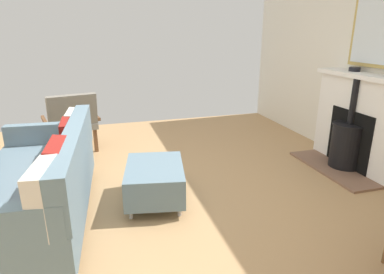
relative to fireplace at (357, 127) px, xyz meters
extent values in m
cube|color=tan|center=(2.56, 0.23, -0.50)|extent=(5.58, 6.02, 0.01)
cube|color=brown|center=(0.28, 0.00, -0.48)|extent=(0.39, 1.18, 0.03)
cube|color=white|center=(-0.04, 0.00, 0.03)|extent=(0.26, 1.24, 1.07)
cube|color=black|center=(0.07, 0.00, -0.13)|extent=(0.06, 0.66, 0.67)
cylinder|color=black|center=(0.11, 0.00, -0.22)|extent=(0.36, 0.36, 0.50)
cylinder|color=black|center=(0.11, 0.00, 0.04)|extent=(0.38, 0.38, 0.02)
cylinder|color=black|center=(0.11, 0.00, 0.31)|extent=(0.07, 0.07, 0.51)
cube|color=white|center=(-0.01, 0.00, 0.59)|extent=(0.31, 1.32, 0.05)
cube|color=tan|center=(-0.14, 0.00, 1.11)|extent=(0.04, 0.89, 0.86)
cube|color=silver|center=(-0.12, 0.00, 1.11)|extent=(0.01, 0.81, 0.78)
cylinder|color=black|center=(-0.05, -0.23, 0.64)|extent=(0.13, 0.13, 0.05)
torus|color=black|center=(-0.05, -0.23, 0.66)|extent=(0.13, 0.13, 0.01)
cylinder|color=#B2B2B7|center=(3.78, -0.64, -0.45)|extent=(0.04, 0.04, 0.10)
cylinder|color=#B2B2B7|center=(3.07, -0.59, -0.45)|extent=(0.04, 0.04, 0.10)
cube|color=slate|center=(3.48, 0.21, -0.24)|extent=(1.01, 1.99, 0.31)
cube|color=slate|center=(3.10, 0.23, 0.11)|extent=(0.27, 1.94, 0.39)
cube|color=slate|center=(3.42, -0.70, 0.02)|extent=(0.85, 0.18, 0.22)
cube|color=beige|center=(3.15, -0.51, 0.09)|extent=(0.17, 0.41, 0.40)
cube|color=maroon|center=(3.17, -0.15, 0.09)|extent=(0.13, 0.39, 0.39)
cube|color=maroon|center=(3.20, 0.23, 0.06)|extent=(0.18, 0.34, 0.33)
cube|color=maroon|center=(3.22, 0.58, 0.10)|extent=(0.19, 0.43, 0.43)
cube|color=beige|center=(3.25, 0.98, 0.10)|extent=(0.18, 0.42, 0.41)
cylinder|color=#B2B2B7|center=(2.58, -0.17, -0.45)|extent=(0.04, 0.04, 0.09)
cylinder|color=#B2B2B7|center=(2.68, 0.40, -0.45)|extent=(0.04, 0.04, 0.09)
cylinder|color=#B2B2B7|center=(2.16, -0.10, -0.45)|extent=(0.04, 0.04, 0.09)
cylinder|color=#B2B2B7|center=(2.26, 0.48, -0.45)|extent=(0.04, 0.04, 0.09)
cube|color=slate|center=(2.42, 0.15, -0.27)|extent=(0.66, 0.82, 0.28)
cube|color=brown|center=(3.05, -1.88, -0.33)|extent=(0.05, 0.05, 0.34)
cube|color=brown|center=(3.54, -1.77, -0.33)|extent=(0.05, 0.05, 0.34)
cube|color=brown|center=(2.94, -1.42, -0.33)|extent=(0.05, 0.05, 0.34)
cube|color=brown|center=(3.44, -1.31, -0.33)|extent=(0.05, 0.05, 0.34)
cube|color=slate|center=(3.24, -1.60, -0.14)|extent=(0.71, 0.68, 0.08)
cube|color=slate|center=(3.19, -1.35, 0.11)|extent=(0.61, 0.26, 0.42)
cube|color=brown|center=(2.93, -1.67, -0.05)|extent=(0.16, 0.53, 0.04)
cube|color=brown|center=(3.55, -1.52, -0.05)|extent=(0.16, 0.53, 0.04)
camera|label=1|loc=(2.89, 2.99, 1.08)|focal=30.92mm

